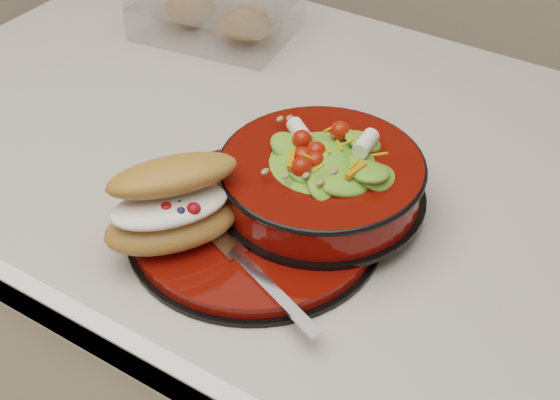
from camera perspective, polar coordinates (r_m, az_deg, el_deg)
The scene contains 6 objects.
island_counter at distance 1.30m, azimuth 2.61°, elevation -12.91°, with size 1.24×0.74×0.90m.
dinner_plate at distance 0.87m, azimuth -1.81°, elevation -1.81°, with size 0.29×0.29×0.02m.
salad_bowl at distance 0.87m, azimuth 3.07°, elevation 2.08°, with size 0.24×0.24×0.10m.
croissant at distance 0.82m, azimuth -7.80°, elevation -0.35°, with size 0.15×0.18×0.09m.
fork at distance 0.79m, azimuth -1.48°, elevation -5.68°, with size 0.17×0.08×0.00m.
pastry_box at distance 1.25m, azimuth -4.70°, elevation 14.00°, with size 0.25×0.20×0.09m.
Camera 1 is at (0.38, -0.69, 1.48)m, focal length 50.00 mm.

